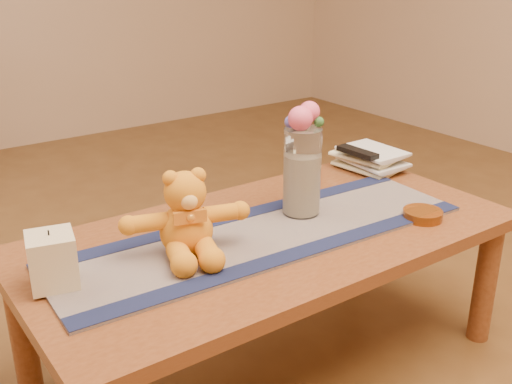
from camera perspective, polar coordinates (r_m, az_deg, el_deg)
floor at (r=1.97m, az=1.23°, el=-15.57°), size 5.50×5.50×0.00m
coffee_table_top at (r=1.74m, az=1.34°, el=-4.24°), size 1.40×0.70×0.04m
table_leg_fr at (r=2.10m, az=20.57°, el=-7.90°), size 0.07×0.07×0.41m
table_leg_bl at (r=1.86m, az=-20.94°, el=-12.04°), size 0.07×0.07×0.41m
table_leg_br at (r=2.42m, az=9.39°, el=-2.71°), size 0.07×0.07×0.41m
persian_runner at (r=1.70m, az=0.78°, el=-4.01°), size 1.21×0.40×0.01m
runner_border_near at (r=1.59m, az=3.70°, el=-5.73°), size 1.20×0.11×0.00m
runner_border_far at (r=1.81m, az=-1.77°, el=-2.21°), size 1.20×0.11×0.00m
teddy_bear at (r=1.57m, az=-6.57°, el=-1.98°), size 0.38×0.34×0.21m
pillar_candle at (r=1.50m, az=-18.44°, el=-6.02°), size 0.13×0.13×0.13m
candle_wick at (r=1.47m, az=-18.76°, el=-3.61°), size 0.00×0.00×0.01m
glass_vase at (r=1.79m, az=4.31°, el=1.90°), size 0.11×0.11×0.26m
potpourri_fill at (r=1.80m, az=4.27°, el=0.73°), size 0.09×0.09×0.18m
rose_left at (r=1.72m, az=4.16°, el=6.85°), size 0.07×0.07×0.07m
rose_right at (r=1.76m, az=5.00°, el=7.47°), size 0.06×0.06×0.06m
blue_flower_back at (r=1.78m, az=3.98°, el=7.08°), size 0.04×0.04×0.04m
blue_flower_side at (r=1.74m, az=3.26°, el=6.54°), size 0.04×0.04×0.04m
leaf_sprig at (r=1.76m, az=5.87°, el=6.52°), size 0.03×0.03×0.03m
bronze_ball at (r=1.65m, az=-5.60°, el=-3.46°), size 0.08×0.08×0.07m
book_bottom at (r=2.19m, az=9.12°, el=1.91°), size 0.19×0.24×0.02m
book_lower at (r=2.19m, az=9.31°, el=2.37°), size 0.17×0.23×0.02m
book_upper at (r=2.18m, az=9.01°, el=2.84°), size 0.20×0.25×0.02m
book_top at (r=2.18m, az=9.32°, el=3.33°), size 0.17×0.23×0.02m
tv_remote at (r=2.16m, az=9.43°, el=3.69°), size 0.05×0.16×0.02m
amber_dish at (r=1.87m, az=15.25°, el=-2.05°), size 0.12×0.12×0.03m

